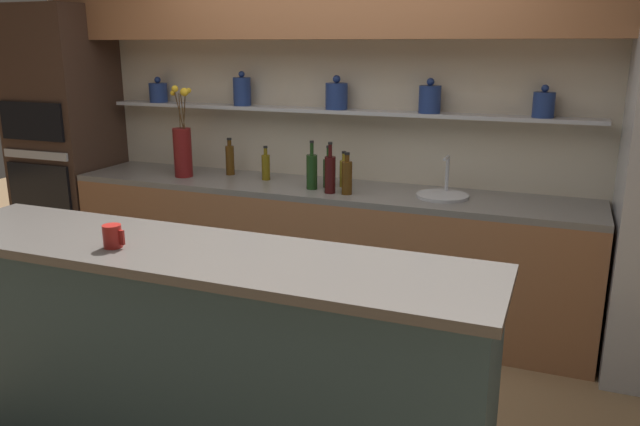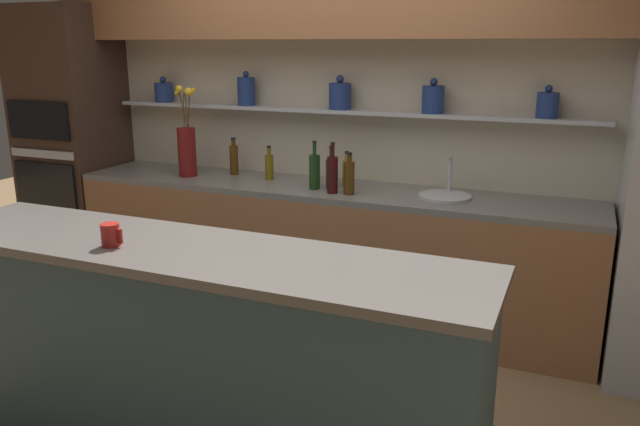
# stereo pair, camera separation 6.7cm
# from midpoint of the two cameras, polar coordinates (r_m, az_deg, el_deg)

# --- Properties ---
(ground_plane) EXTENTS (12.00, 12.00, 0.00)m
(ground_plane) POSITION_cam_midpoint_polar(r_m,az_deg,el_deg) (3.48, -5.96, -17.00)
(ground_plane) COLOR olive
(back_wall_unit) EXTENTS (5.20, 0.44, 2.60)m
(back_wall_unit) POSITION_cam_midpoint_polar(r_m,az_deg,el_deg) (4.36, 3.32, 11.21)
(back_wall_unit) COLOR beige
(back_wall_unit) RESTS_ON ground_plane
(back_counter_unit) EXTENTS (3.60, 0.62, 0.92)m
(back_counter_unit) POSITION_cam_midpoint_polar(r_m,az_deg,el_deg) (4.34, 0.69, -3.51)
(back_counter_unit) COLOR #99603D
(back_counter_unit) RESTS_ON ground_plane
(island_counter) EXTENTS (2.60, 0.61, 1.02)m
(island_counter) POSITION_cam_midpoint_polar(r_m,az_deg,el_deg) (2.89, -10.77, -12.72)
(island_counter) COLOR #334C56
(island_counter) RESTS_ON ground_plane
(oven_tower) EXTENTS (0.69, 0.64, 2.14)m
(oven_tower) POSITION_cam_midpoint_polar(r_m,az_deg,el_deg) (5.37, -21.31, 5.78)
(oven_tower) COLOR #3D281E
(oven_tower) RESTS_ON ground_plane
(flower_vase) EXTENTS (0.16, 0.17, 0.66)m
(flower_vase) POSITION_cam_midpoint_polar(r_m,az_deg,el_deg) (4.61, -11.66, 5.84)
(flower_vase) COLOR maroon
(flower_vase) RESTS_ON back_counter_unit
(sink_fixture) EXTENTS (0.33, 0.33, 0.25)m
(sink_fixture) POSITION_cam_midpoint_polar(r_m,az_deg,el_deg) (3.99, 11.86, 1.68)
(sink_fixture) COLOR #B7B7BC
(sink_fixture) RESTS_ON back_counter_unit
(bottle_wine_0) EXTENTS (0.07, 0.07, 0.33)m
(bottle_wine_0) POSITION_cam_midpoint_polar(r_m,az_deg,el_deg) (4.01, 1.63, 3.60)
(bottle_wine_0) COLOR #380C0C
(bottle_wine_0) RESTS_ON back_counter_unit
(bottle_oil_1) EXTENTS (0.06, 0.06, 0.24)m
(bottle_oil_1) POSITION_cam_midpoint_polar(r_m,az_deg,el_deg) (4.19, 2.91, 3.71)
(bottle_oil_1) COLOR olive
(bottle_oil_1) RESTS_ON back_counter_unit
(bottle_spirit_2) EXTENTS (0.07, 0.07, 0.27)m
(bottle_spirit_2) POSITION_cam_midpoint_polar(r_m,az_deg,el_deg) (3.98, 3.18, 3.31)
(bottle_spirit_2) COLOR #4C2D0C
(bottle_spirit_2) RESTS_ON back_counter_unit
(bottle_wine_3) EXTENTS (0.07, 0.07, 0.28)m
(bottle_wine_3) POSITION_cam_midpoint_polar(r_m,az_deg,el_deg) (4.18, 1.49, 3.74)
(bottle_wine_3) COLOR #193814
(bottle_wine_3) RESTS_ON back_counter_unit
(bottle_wine_4) EXTENTS (0.07, 0.07, 0.32)m
(bottle_wine_4) POSITION_cam_midpoint_polar(r_m,az_deg,el_deg) (4.12, -0.04, 3.87)
(bottle_wine_4) COLOR #193814
(bottle_wine_4) RESTS_ON back_counter_unit
(bottle_oil_5) EXTENTS (0.06, 0.06, 0.24)m
(bottle_oil_5) POSITION_cam_midpoint_polar(r_m,az_deg,el_deg) (4.43, -4.22, 4.30)
(bottle_oil_5) COLOR brown
(bottle_oil_5) RESTS_ON back_counter_unit
(bottle_spirit_6) EXTENTS (0.06, 0.06, 0.27)m
(bottle_spirit_6) POSITION_cam_midpoint_polar(r_m,az_deg,el_deg) (4.63, -7.46, 4.93)
(bottle_spirit_6) COLOR #4C2D0C
(bottle_spirit_6) RESTS_ON back_counter_unit
(coffee_mug) EXTENTS (0.10, 0.08, 0.10)m
(coffee_mug) POSITION_cam_midpoint_polar(r_m,az_deg,el_deg) (2.78, -17.94, -1.92)
(coffee_mug) COLOR maroon
(coffee_mug) RESTS_ON island_counter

